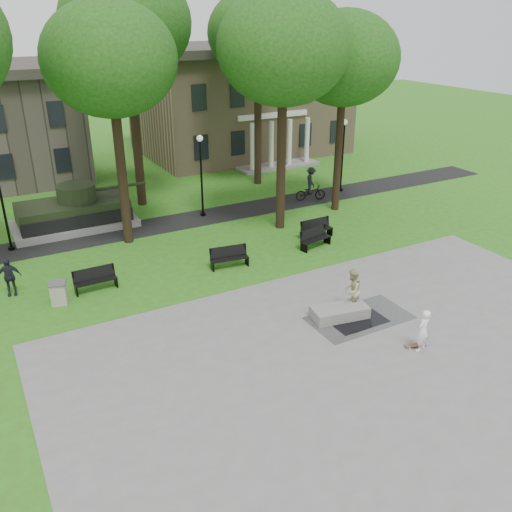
{
  "coord_description": "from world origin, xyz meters",
  "views": [
    {
      "loc": [
        -11.19,
        -15.56,
        10.95
      ],
      "look_at": [
        -1.04,
        2.98,
        1.4
      ],
      "focal_mm": 38.0,
      "sensor_mm": 36.0,
      "label": 1
    }
  ],
  "objects_px": {
    "skateboarder": "(423,331)",
    "friend_watching": "(352,290)",
    "concrete_block": "(340,312)",
    "cyclist": "(311,187)",
    "park_bench_0": "(95,279)",
    "trash_bin": "(59,293)"
  },
  "relations": [
    {
      "from": "cyclist",
      "to": "trash_bin",
      "type": "xyz_separation_m",
      "value": [
        -16.54,
        -6.23,
        -0.39
      ]
    },
    {
      "from": "park_bench_0",
      "to": "trash_bin",
      "type": "xyz_separation_m",
      "value": [
        -1.59,
        -0.49,
        -0.04
      ]
    },
    {
      "from": "cyclist",
      "to": "trash_bin",
      "type": "relative_size",
      "value": 2.22
    },
    {
      "from": "skateboarder",
      "to": "friend_watching",
      "type": "xyz_separation_m",
      "value": [
        -0.42,
        3.45,
        0.09
      ]
    },
    {
      "from": "cyclist",
      "to": "park_bench_0",
      "type": "bearing_deg",
      "value": 128.76
    },
    {
      "from": "cyclist",
      "to": "park_bench_0",
      "type": "height_order",
      "value": "cyclist"
    },
    {
      "from": "park_bench_0",
      "to": "trash_bin",
      "type": "distance_m",
      "value": 1.67
    },
    {
      "from": "skateboarder",
      "to": "park_bench_0",
      "type": "height_order",
      "value": "skateboarder"
    },
    {
      "from": "friend_watching",
      "to": "trash_bin",
      "type": "height_order",
      "value": "friend_watching"
    },
    {
      "from": "friend_watching",
      "to": "trash_bin",
      "type": "bearing_deg",
      "value": -65.33
    },
    {
      "from": "cyclist",
      "to": "park_bench_0",
      "type": "xyz_separation_m",
      "value": [
        -14.95,
        -5.74,
        -0.35
      ]
    },
    {
      "from": "concrete_block",
      "to": "skateboarder",
      "type": "xyz_separation_m",
      "value": [
        1.15,
        -3.2,
        0.57
      ]
    },
    {
      "from": "friend_watching",
      "to": "cyclist",
      "type": "distance_m",
      "value": 13.99
    },
    {
      "from": "friend_watching",
      "to": "park_bench_0",
      "type": "relative_size",
      "value": 0.98
    },
    {
      "from": "concrete_block",
      "to": "trash_bin",
      "type": "bearing_deg",
      "value": 145.52
    },
    {
      "from": "skateboarder",
      "to": "park_bench_0",
      "type": "relative_size",
      "value": 0.89
    },
    {
      "from": "skateboarder",
      "to": "friend_watching",
      "type": "relative_size",
      "value": 0.9
    },
    {
      "from": "park_bench_0",
      "to": "trash_bin",
      "type": "height_order",
      "value": "park_bench_0"
    },
    {
      "from": "cyclist",
      "to": "park_bench_0",
      "type": "relative_size",
      "value": 1.18
    },
    {
      "from": "skateboarder",
      "to": "friend_watching",
      "type": "bearing_deg",
      "value": -99.67
    },
    {
      "from": "friend_watching",
      "to": "concrete_block",
      "type": "bearing_deg",
      "value": -15.18
    },
    {
      "from": "skateboarder",
      "to": "trash_bin",
      "type": "bearing_deg",
      "value": -59.14
    }
  ]
}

